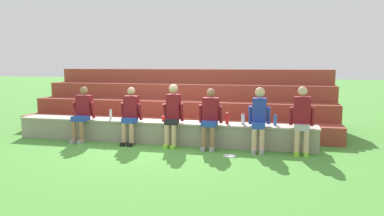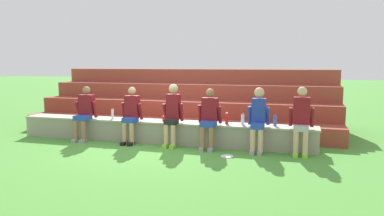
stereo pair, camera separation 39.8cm
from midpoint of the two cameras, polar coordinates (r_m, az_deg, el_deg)
The scene contains 15 objects.
ground_plane at distance 8.79m, azimuth -7.02°, elevation -5.79°, with size 80.00×80.00×0.00m, color #4C9338.
stone_seating_wall at distance 8.99m, azimuth -6.40°, elevation -3.64°, with size 7.47×0.61×0.54m.
brick_bleachers at distance 11.20m, azimuth -2.20°, elevation 0.42°, with size 8.77×2.99×1.76m.
person_far_left at distance 9.51m, azimuth -17.98°, elevation -0.64°, with size 0.56×0.61×1.36m.
person_left_of_center at distance 8.87m, azimuth -10.91°, elevation -0.94°, with size 0.52×0.51×1.37m.
person_center at distance 8.52m, azimuth -4.40°, elevation -0.79°, with size 0.49×0.54×1.46m.
person_right_of_center at distance 8.24m, azimuth 1.45°, elevation -1.40°, with size 0.54×0.54×1.37m.
person_far_right at distance 8.12m, azimuth 9.10°, elevation -1.43°, with size 0.48×0.60×1.41m.
person_rightmost_edge at distance 8.09m, azimuth 15.50°, elevation -1.53°, with size 0.52×0.53×1.45m.
water_bottle_near_left at distance 8.50m, azimuth 4.19°, elevation -1.62°, with size 0.08×0.08×0.27m.
water_bottle_mid_right at distance 8.44m, azimuth 11.60°, elevation -1.89°, with size 0.07×0.07×0.25m.
water_bottle_mid_left at distance 9.44m, azimuth -13.82°, elevation -0.97°, with size 0.07×0.07×0.26m.
water_bottle_center_gap at distance 8.48m, azimuth 6.67°, elevation -1.71°, with size 0.08×0.08×0.26m.
plastic_cup_right_end at distance 8.91m, azimuth -5.80°, elevation -1.68°, with size 0.08×0.08×0.12m, color red.
frisbee at distance 7.71m, azimuth 4.42°, elevation -7.50°, with size 0.26×0.26×0.02m, color white.
Camera 1 is at (2.87, -8.06, 1.93)m, focal length 34.01 mm.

